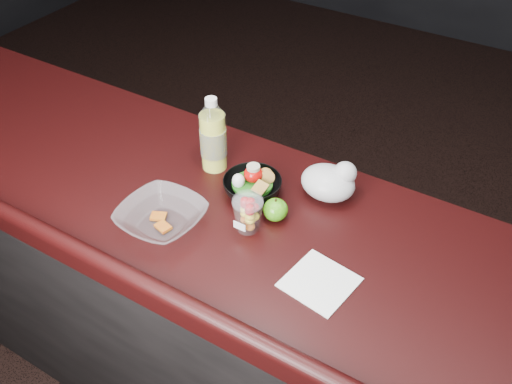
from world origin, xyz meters
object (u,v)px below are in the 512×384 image
(green_apple, at_px, (276,210))
(snack_bowl, at_px, (252,185))
(takeout_bowl, at_px, (162,217))
(lemonade_bottle, at_px, (213,139))
(fruit_cup, at_px, (248,211))

(green_apple, bearing_deg, snack_bowl, 153.20)
(takeout_bowl, bearing_deg, lemonade_bottle, 94.98)
(fruit_cup, height_order, green_apple, fruit_cup)
(green_apple, xyz_separation_m, snack_bowl, (-0.11, 0.06, -0.00))
(fruit_cup, distance_m, takeout_bowl, 0.24)
(lemonade_bottle, xyz_separation_m, green_apple, (0.28, -0.11, -0.07))
(green_apple, height_order, takeout_bowl, green_apple)
(green_apple, distance_m, takeout_bowl, 0.32)
(lemonade_bottle, bearing_deg, takeout_bowl, -85.02)
(lemonade_bottle, xyz_separation_m, fruit_cup, (0.24, -0.18, -0.04))
(takeout_bowl, bearing_deg, fruit_cup, 27.83)
(green_apple, bearing_deg, lemonade_bottle, 158.87)
(green_apple, relative_size, takeout_bowl, 0.31)
(fruit_cup, distance_m, green_apple, 0.09)
(green_apple, height_order, snack_bowl, snack_bowl)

